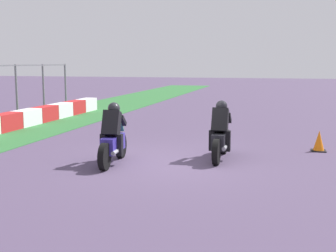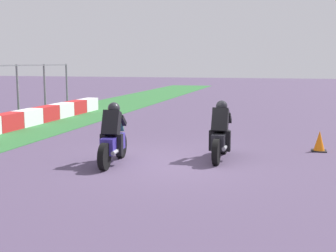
# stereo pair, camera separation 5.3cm
# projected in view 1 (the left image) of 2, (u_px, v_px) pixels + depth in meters

# --- Properties ---
(ground_plane) EXTENTS (120.00, 120.00, 0.00)m
(ground_plane) POSITION_uv_depth(u_px,v_px,m) (166.00, 162.00, 11.24)
(ground_plane) COLOR #4F3F5B
(rider_lane_a) EXTENTS (2.04, 0.54, 1.51)m
(rider_lane_a) POSITION_uv_depth(u_px,v_px,m) (220.00, 135.00, 11.52)
(rider_lane_a) COLOR black
(rider_lane_a) RESTS_ON ground_plane
(rider_lane_b) EXTENTS (2.04, 0.56, 1.51)m
(rider_lane_b) POSITION_uv_depth(u_px,v_px,m) (113.00, 139.00, 10.98)
(rider_lane_b) COLOR black
(rider_lane_b) RESTS_ON ground_plane
(traffic_cone) EXTENTS (0.40, 0.40, 0.59)m
(traffic_cone) POSITION_uv_depth(u_px,v_px,m) (319.00, 142.00, 12.58)
(traffic_cone) COLOR black
(traffic_cone) RESTS_ON ground_plane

